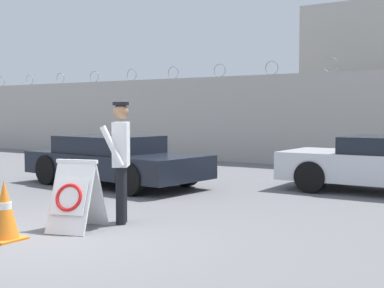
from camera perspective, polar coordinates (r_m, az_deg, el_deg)
The scene contains 6 objects.
ground_plane at distance 7.48m, azimuth -14.80°, elevation -9.73°, with size 90.00×90.00×0.00m, color slate.
perimeter_wall at distance 16.90m, azimuth 14.49°, elevation 2.53°, with size 36.00×0.30×3.36m.
barricade_sign at distance 7.82m, azimuth -12.31°, elevation -5.37°, with size 0.82×0.97×1.02m.
security_guard at distance 8.14m, azimuth -7.59°, elevation -1.18°, with size 0.46×0.69×1.84m.
traffic_cone_mid at distance 7.50m, azimuth -19.37°, elevation -6.69°, with size 0.44×0.44×0.80m.
parked_car_front_coupe at distance 12.44m, azimuth -8.29°, elevation -1.67°, with size 4.56×2.31×1.14m.
Camera 1 is at (5.43, -4.85, 1.68)m, focal length 50.00 mm.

